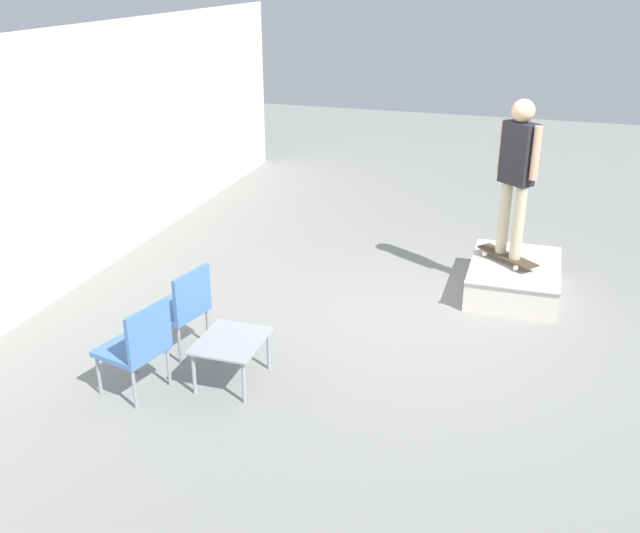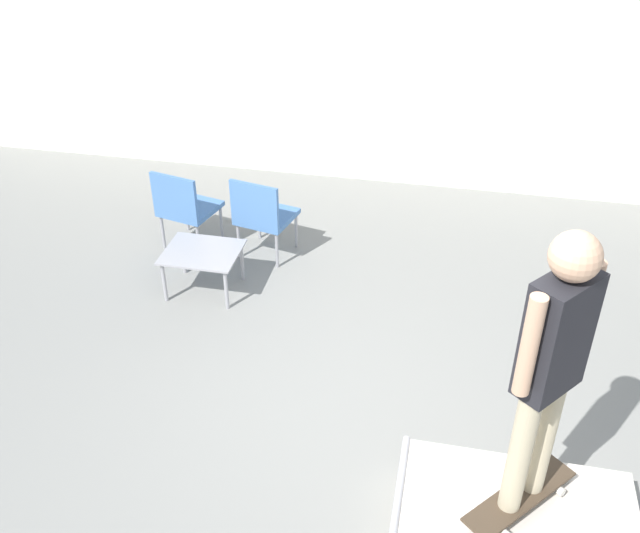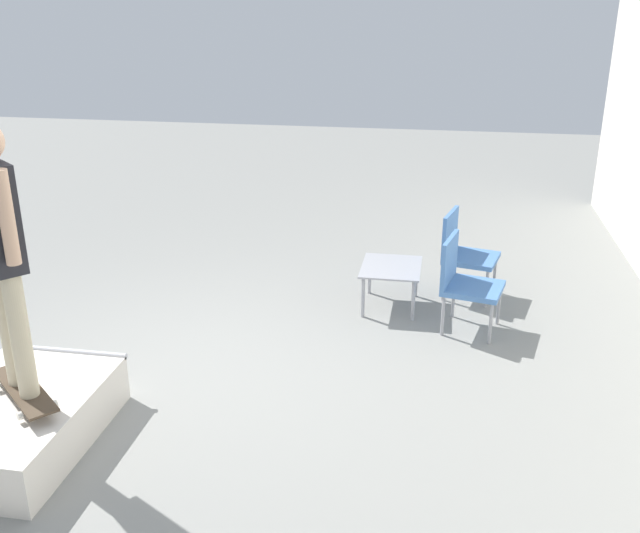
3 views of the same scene
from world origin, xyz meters
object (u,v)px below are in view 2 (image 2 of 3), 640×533
Objects in this scene: skateboard_on_ramp at (520,496)px; patio_chair_right at (262,213)px; person_skater at (552,356)px; coffee_table at (202,256)px; patio_chair_left at (185,205)px.

patio_chair_right reaches higher than skateboard_on_ramp.
skateboard_on_ramp is at bearing 129.26° from person_skater.
person_skater is 2.59× the size of coffee_table.
patio_chair_right is at bearing -166.55° from patio_chair_left.
patio_chair_left is 0.83m from patio_chair_right.
skateboard_on_ramp is 1.06× the size of coffee_table.
coffee_table is at bearing 73.62° from patio_chair_right.
person_skater reaches higher than coffee_table.
person_skater is at bearing 151.06° from patio_chair_left.
skateboard_on_ramp is 0.84× the size of patio_chair_left.
patio_chair_right is (-2.45, 3.00, 0.06)m from skateboard_on_ramp.
person_skater is 2.04× the size of patio_chair_left.
person_skater is 4.56m from patio_chair_left.
coffee_table is (-2.85, 2.29, -0.07)m from skateboard_on_ramp.
patio_chair_right is at bearing 60.99° from coffee_table.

